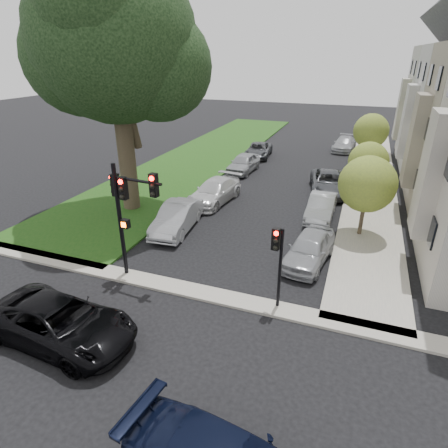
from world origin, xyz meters
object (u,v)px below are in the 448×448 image
(car_parked_2, at_px, (329,182))
(car_parked_6, at_px, (215,191))
(traffic_signal_secondary, at_px, (278,254))
(car_parked_0, at_px, (309,249))
(car_cross_near, at_px, (60,322))
(car_parked_8, at_px, (259,150))
(eucalyptus, at_px, (113,39))
(car_parked_4, at_px, (344,144))
(car_parked_7, at_px, (243,163))
(traffic_signal_main, at_px, (127,202))
(small_tree_c, at_px, (371,131))
(car_parked_5, at_px, (177,218))
(car_parked_1, at_px, (321,207))
(small_tree_a, at_px, (367,184))
(small_tree_b, at_px, (368,162))

(car_parked_2, bearing_deg, car_parked_6, -155.93)
(traffic_signal_secondary, relative_size, car_parked_0, 0.80)
(car_cross_near, height_order, car_parked_8, car_cross_near)
(eucalyptus, height_order, car_parked_8, eucalyptus)
(car_parked_4, relative_size, car_parked_7, 1.05)
(traffic_signal_main, distance_m, car_parked_8, 23.29)
(small_tree_c, distance_m, car_parked_0, 20.03)
(car_parked_4, distance_m, car_parked_5, 24.80)
(car_cross_near, relative_size, car_parked_5, 1.17)
(eucalyptus, xyz_separation_m, traffic_signal_main, (4.79, -7.08, -6.44))
(car_cross_near, bearing_deg, small_tree_c, -14.78)
(traffic_signal_main, xyz_separation_m, car_parked_6, (-0.03, 10.10, -2.90))
(car_cross_near, relative_size, car_parked_1, 1.29)
(car_parked_1, height_order, car_parked_5, car_parked_5)
(small_tree_c, xyz_separation_m, car_parked_0, (-2.25, -19.77, -2.29))
(small_tree_c, height_order, car_parked_8, small_tree_c)
(eucalyptus, xyz_separation_m, car_parked_0, (12.12, -3.01, -9.36))
(car_parked_8, bearing_deg, small_tree_c, -1.66)
(eucalyptus, distance_m, car_parked_2, 17.03)
(car_cross_near, height_order, car_parked_0, car_cross_near)
(car_parked_5, bearing_deg, car_parked_6, 80.25)
(eucalyptus, relative_size, car_parked_4, 3.06)
(small_tree_a, relative_size, small_tree_b, 1.14)
(small_tree_a, height_order, car_parked_2, small_tree_a)
(small_tree_b, height_order, car_parked_2, small_tree_b)
(small_tree_c, height_order, car_parked_2, small_tree_c)
(small_tree_c, distance_m, car_parked_8, 10.38)
(car_parked_6, bearing_deg, car_parked_5, -87.41)
(car_parked_6, bearing_deg, car_parked_2, 40.34)
(traffic_signal_secondary, bearing_deg, car_parked_5, 143.52)
(car_cross_near, xyz_separation_m, car_parked_4, (7.30, 33.28, -0.08))
(car_parked_8, bearing_deg, traffic_signal_main, -94.62)
(car_parked_0, bearing_deg, car_parked_2, 99.13)
(traffic_signal_main, distance_m, car_parked_5, 5.89)
(car_parked_2, bearing_deg, small_tree_b, -21.63)
(small_tree_c, bearing_deg, car_parked_7, -147.89)
(car_cross_near, distance_m, car_parked_0, 11.36)
(car_parked_2, distance_m, car_parked_5, 12.29)
(small_tree_c, distance_m, traffic_signal_secondary, 24.07)
(small_tree_a, relative_size, car_parked_1, 1.04)
(car_parked_2, relative_size, car_parked_4, 1.13)
(small_tree_a, bearing_deg, car_parked_4, 96.50)
(car_parked_5, distance_m, car_parked_6, 4.99)
(eucalyptus, bearing_deg, car_parked_0, -13.95)
(small_tree_b, height_order, small_tree_c, small_tree_c)
(car_parked_6, bearing_deg, small_tree_b, 30.45)
(traffic_signal_secondary, bearing_deg, small_tree_c, 82.90)
(traffic_signal_secondary, height_order, car_parked_8, traffic_signal_secondary)
(small_tree_a, xyz_separation_m, car_parked_0, (-2.25, -4.00, -2.28))
(small_tree_b, height_order, traffic_signal_secondary, small_tree_b)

